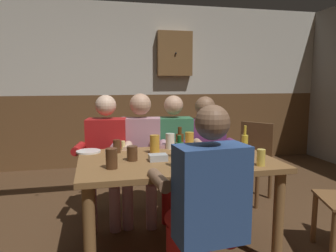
% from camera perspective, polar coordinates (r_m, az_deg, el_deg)
% --- Properties ---
extents(ground_plane, '(7.76, 7.76, 0.00)m').
position_cam_1_polar(ground_plane, '(2.85, 1.34, -20.63)').
color(ground_plane, '#4C331E').
extents(back_wall_upper, '(6.46, 0.12, 1.42)m').
position_cam_1_polar(back_wall_upper, '(5.25, -6.32, 13.33)').
color(back_wall_upper, beige).
extents(back_wall_wainscot, '(6.46, 0.12, 1.14)m').
position_cam_1_polar(back_wall_wainscot, '(5.29, -6.11, -0.63)').
color(back_wall_wainscot, brown).
rests_on(back_wall_wainscot, ground_plane).
extents(dining_table, '(1.52, 0.96, 0.76)m').
position_cam_1_polar(dining_table, '(2.59, 1.47, -8.11)').
color(dining_table, brown).
rests_on(dining_table, ground_plane).
extents(person_0, '(0.56, 0.58, 1.23)m').
position_cam_1_polar(person_0, '(3.19, -10.98, -4.61)').
color(person_0, '#AD1919').
rests_on(person_0, ground_plane).
extents(person_1, '(0.58, 0.58, 1.24)m').
position_cam_1_polar(person_1, '(3.21, -4.91, -4.33)').
color(person_1, '#B78493').
rests_on(person_1, ground_plane).
extents(person_2, '(0.55, 0.56, 1.22)m').
position_cam_1_polar(person_2, '(3.29, 1.12, -4.17)').
color(person_2, '#33724C').
rests_on(person_2, ground_plane).
extents(person_3, '(0.57, 0.55, 1.20)m').
position_cam_1_polar(person_3, '(3.38, 6.86, -4.02)').
color(person_3, '#6B2D66').
rests_on(person_3, ground_plane).
extents(person_4, '(0.56, 0.54, 1.24)m').
position_cam_1_polar(person_4, '(1.93, 6.76, -12.89)').
color(person_4, '#2D4C84').
rests_on(person_4, ground_plane).
extents(chair_empty_near_right, '(0.62, 0.62, 0.88)m').
position_cam_1_polar(chair_empty_near_right, '(3.87, 14.68, -5.52)').
color(chair_empty_near_right, brown).
rests_on(chair_empty_near_right, ground_plane).
extents(table_candle, '(0.04, 0.04, 0.08)m').
position_cam_1_polar(table_candle, '(2.88, -7.98, -3.43)').
color(table_candle, '#F9E08C').
rests_on(table_candle, dining_table).
extents(condiment_caddy, '(0.14, 0.10, 0.05)m').
position_cam_1_polar(condiment_caddy, '(2.48, -1.80, -5.62)').
color(condiment_caddy, '#B2B7BC').
rests_on(condiment_caddy, dining_table).
extents(plate_0, '(0.21, 0.21, 0.01)m').
position_cam_1_polar(plate_0, '(2.84, -13.97, -4.42)').
color(plate_0, white).
rests_on(plate_0, dining_table).
extents(plate_1, '(0.21, 0.21, 0.01)m').
position_cam_1_polar(plate_1, '(3.11, 9.15, -3.22)').
color(plate_1, white).
rests_on(plate_1, dining_table).
extents(bottle_0, '(0.06, 0.06, 0.23)m').
position_cam_1_polar(bottle_0, '(2.27, 2.00, -5.00)').
color(bottle_0, '#195923').
rests_on(bottle_0, dining_table).
extents(bottle_1, '(0.06, 0.06, 0.23)m').
position_cam_1_polar(bottle_1, '(2.84, 13.49, -2.85)').
color(bottle_1, gold).
rests_on(bottle_1, dining_table).
extents(bottle_2, '(0.06, 0.06, 0.25)m').
position_cam_1_polar(bottle_2, '(2.55, 2.10, -3.40)').
color(bottle_2, '#593314').
rests_on(bottle_2, dining_table).
extents(pint_glass_0, '(0.08, 0.08, 0.15)m').
position_cam_1_polar(pint_glass_0, '(2.90, 3.83, -2.58)').
color(pint_glass_0, gold).
rests_on(pint_glass_0, dining_table).
extents(pint_glass_1, '(0.08, 0.08, 0.16)m').
position_cam_1_polar(pint_glass_1, '(2.71, -2.38, -3.25)').
color(pint_glass_1, gold).
rests_on(pint_glass_1, dining_table).
extents(pint_glass_2, '(0.08, 0.08, 0.14)m').
position_cam_1_polar(pint_glass_2, '(2.34, 10.85, -5.42)').
color(pint_glass_2, white).
rests_on(pint_glass_2, dining_table).
extents(pint_glass_3, '(0.06, 0.06, 0.11)m').
position_cam_1_polar(pint_glass_3, '(2.77, -9.10, -3.58)').
color(pint_glass_3, '#4C2D19').
rests_on(pint_glass_3, dining_table).
extents(pint_glass_4, '(0.06, 0.06, 0.12)m').
position_cam_1_polar(pint_glass_4, '(2.42, 16.22, -5.42)').
color(pint_glass_4, '#E5C64C').
rests_on(pint_glass_4, dining_table).
extents(pint_glass_5, '(0.07, 0.07, 0.12)m').
position_cam_1_polar(pint_glass_5, '(2.49, 13.29, -4.96)').
color(pint_glass_5, '#4C2D19').
rests_on(pint_glass_5, dining_table).
extents(pint_glass_6, '(0.08, 0.08, 0.11)m').
position_cam_1_polar(pint_glass_6, '(2.48, -6.39, -4.87)').
color(pint_glass_6, '#4C2D19').
rests_on(pint_glass_6, dining_table).
extents(pint_glass_7, '(0.08, 0.08, 0.14)m').
position_cam_1_polar(pint_glass_7, '(2.89, 0.38, -2.70)').
color(pint_glass_7, white).
rests_on(pint_glass_7, dining_table).
extents(pint_glass_8, '(0.08, 0.08, 0.14)m').
position_cam_1_polar(pint_glass_8, '(2.28, -10.02, -5.72)').
color(pint_glass_8, '#4C2D19').
rests_on(pint_glass_8, dining_table).
extents(wall_dart_cabinet, '(0.56, 0.15, 0.70)m').
position_cam_1_polar(wall_dart_cabinet, '(5.23, 1.20, 12.76)').
color(wall_dart_cabinet, brown).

